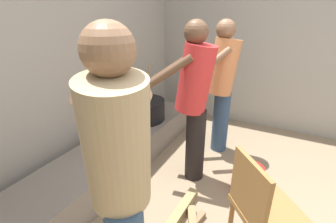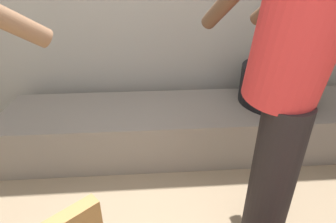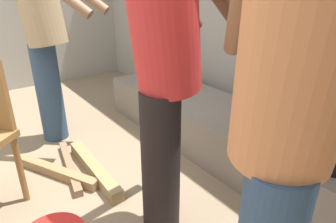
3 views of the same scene
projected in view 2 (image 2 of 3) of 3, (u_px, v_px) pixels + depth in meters
hearth_ledge at (194, 127)px, 2.12m from camera, size 2.74×0.60×0.35m
cooking_pot_main at (279, 85)px, 2.05m from camera, size 0.56×0.56×0.72m
cook_in_red_shirt at (292, 66)px, 1.06m from camera, size 0.48×0.73×1.63m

